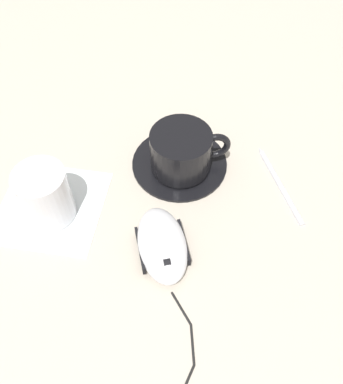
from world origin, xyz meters
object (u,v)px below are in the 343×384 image
Objects in this scene: coffee_cup at (182,151)px; computer_mouse at (162,245)px; pen at (280,183)px; drinking_glass at (45,195)px; saucer at (180,163)px.

coffee_cup is 0.79× the size of computer_mouse.
computer_mouse is at bearing -111.24° from pen.
computer_mouse is at bearing 15.41° from drinking_glass.
saucer is 0.04m from coffee_cup.
coffee_cup is at bearing 60.29° from drinking_glass.
drinking_glass is at bearing -134.98° from pen.
computer_mouse is (0.06, -0.13, -0.02)m from coffee_cup.
drinking_glass is at bearing -117.34° from saucer.
saucer is at bearing 62.66° from drinking_glass.
drinking_glass is (-0.10, -0.18, 0.00)m from coffee_cup.
computer_mouse reaches higher than saucer.
saucer and pen have the same top height.
computer_mouse is 0.21m from pen.
saucer is at bearing 148.76° from coffee_cup.
pen is at bearing 21.47° from saucer.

